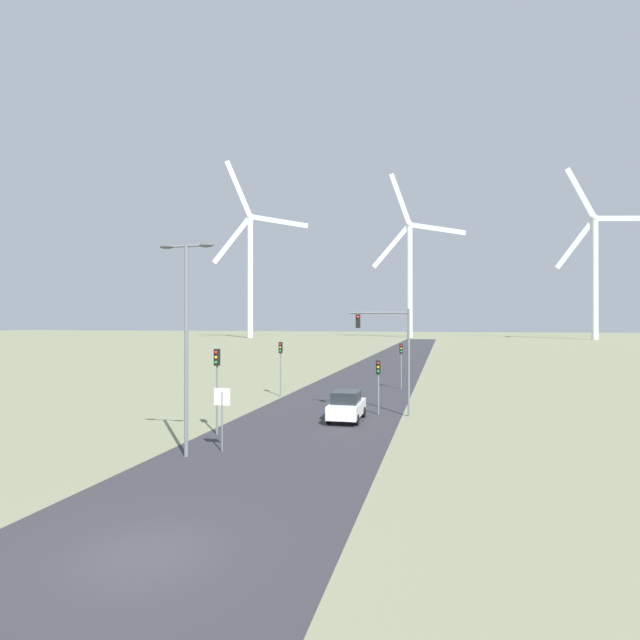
{
  "coord_description": "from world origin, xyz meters",
  "views": [
    {
      "loc": [
        7.6,
        -11.58,
        6.05
      ],
      "look_at": [
        0.0,
        19.01,
        6.18
      ],
      "focal_mm": 28.0,
      "sensor_mm": 36.0,
      "label": 1
    }
  ],
  "objects_px": {
    "traffic_light_post_near_right": "(378,375)",
    "wind_turbine_center": "(595,263)",
    "stop_sign_near": "(222,407)",
    "traffic_light_post_mid_left": "(281,357)",
    "traffic_light_post_near_left": "(217,372)",
    "wind_turbine_left": "(410,267)",
    "car_approaching": "(347,406)",
    "streetlamp": "(186,323)",
    "wind_turbine_far_left": "(250,262)",
    "traffic_light_post_mid_right": "(401,356)",
    "traffic_light_mast_overhead": "(389,341)"
  },
  "relations": [
    {
      "from": "stop_sign_near",
      "to": "traffic_light_post_near_right",
      "type": "height_order",
      "value": "traffic_light_post_near_right"
    },
    {
      "from": "streetlamp",
      "to": "wind_turbine_far_left",
      "type": "distance_m",
      "value": 170.79
    },
    {
      "from": "wind_turbine_far_left",
      "to": "wind_turbine_center",
      "type": "relative_size",
      "value": 1.11
    },
    {
      "from": "traffic_light_mast_overhead",
      "to": "wind_turbine_far_left",
      "type": "distance_m",
      "value": 162.97
    },
    {
      "from": "stop_sign_near",
      "to": "traffic_light_post_near_right",
      "type": "relative_size",
      "value": 0.84
    },
    {
      "from": "stop_sign_near",
      "to": "wind_turbine_center",
      "type": "distance_m",
      "value": 180.72
    },
    {
      "from": "car_approaching",
      "to": "streetlamp",
      "type": "bearing_deg",
      "value": -119.25
    },
    {
      "from": "streetlamp",
      "to": "stop_sign_near",
      "type": "bearing_deg",
      "value": 42.75
    },
    {
      "from": "traffic_light_post_near_left",
      "to": "wind_turbine_far_left",
      "type": "distance_m",
      "value": 166.88
    },
    {
      "from": "traffic_light_post_mid_left",
      "to": "traffic_light_post_near_left",
      "type": "bearing_deg",
      "value": -85.84
    },
    {
      "from": "streetlamp",
      "to": "traffic_light_post_near_left",
      "type": "distance_m",
      "value": 5.19
    },
    {
      "from": "stop_sign_near",
      "to": "traffic_light_post_mid_right",
      "type": "bearing_deg",
      "value": 75.14
    },
    {
      "from": "streetlamp",
      "to": "traffic_light_mast_overhead",
      "type": "relative_size",
      "value": 1.39
    },
    {
      "from": "streetlamp",
      "to": "traffic_light_post_near_right",
      "type": "relative_size",
      "value": 2.7
    },
    {
      "from": "traffic_light_post_near_left",
      "to": "wind_turbine_left",
      "type": "height_order",
      "value": "wind_turbine_left"
    },
    {
      "from": "traffic_light_post_near_right",
      "to": "wind_turbine_center",
      "type": "relative_size",
      "value": 0.06
    },
    {
      "from": "streetlamp",
      "to": "car_approaching",
      "type": "distance_m",
      "value": 12.29
    },
    {
      "from": "stop_sign_near",
      "to": "traffic_light_post_mid_left",
      "type": "height_order",
      "value": "traffic_light_post_mid_left"
    },
    {
      "from": "traffic_light_post_near_right",
      "to": "traffic_light_mast_overhead",
      "type": "xyz_separation_m",
      "value": [
        0.74,
        -0.14,
        2.2
      ]
    },
    {
      "from": "car_approaching",
      "to": "wind_turbine_center",
      "type": "distance_m",
      "value": 171.43
    },
    {
      "from": "wind_turbine_far_left",
      "to": "wind_turbine_left",
      "type": "distance_m",
      "value": 61.98
    },
    {
      "from": "traffic_light_post_near_right",
      "to": "stop_sign_near",
      "type": "bearing_deg",
      "value": -117.86
    },
    {
      "from": "stop_sign_near",
      "to": "traffic_light_post_near_right",
      "type": "distance_m",
      "value": 12.57
    },
    {
      "from": "streetlamp",
      "to": "traffic_light_post_mid_right",
      "type": "bearing_deg",
      "value": 73.17
    },
    {
      "from": "traffic_light_post_near_right",
      "to": "traffic_light_post_mid_right",
      "type": "distance_m",
      "value": 12.68
    },
    {
      "from": "stop_sign_near",
      "to": "traffic_light_post_near_left",
      "type": "relative_size",
      "value": 0.65
    },
    {
      "from": "traffic_light_post_near_right",
      "to": "traffic_light_post_mid_left",
      "type": "distance_m",
      "value": 10.59
    },
    {
      "from": "traffic_light_mast_overhead",
      "to": "wind_turbine_left",
      "type": "bearing_deg",
      "value": 93.28
    },
    {
      "from": "streetlamp",
      "to": "wind_turbine_far_left",
      "type": "relative_size",
      "value": 0.14
    },
    {
      "from": "wind_turbine_center",
      "to": "traffic_light_mast_overhead",
      "type": "bearing_deg",
      "value": -108.98
    },
    {
      "from": "streetlamp",
      "to": "stop_sign_near",
      "type": "xyz_separation_m",
      "value": [
        1.22,
        1.13,
        -3.92
      ]
    },
    {
      "from": "traffic_light_post_near_left",
      "to": "wind_turbine_far_left",
      "type": "bearing_deg",
      "value": 111.31
    },
    {
      "from": "wind_turbine_far_left",
      "to": "wind_turbine_left",
      "type": "relative_size",
      "value": 1.04
    },
    {
      "from": "stop_sign_near",
      "to": "traffic_light_post_mid_right",
      "type": "relative_size",
      "value": 0.72
    },
    {
      "from": "traffic_light_mast_overhead",
      "to": "wind_turbine_far_left",
      "type": "relative_size",
      "value": 0.1
    },
    {
      "from": "traffic_light_post_mid_right",
      "to": "wind_turbine_far_left",
      "type": "height_order",
      "value": "wind_turbine_far_left"
    },
    {
      "from": "traffic_light_post_near_left",
      "to": "traffic_light_mast_overhead",
      "type": "relative_size",
      "value": 0.67
    },
    {
      "from": "traffic_light_post_mid_left",
      "to": "traffic_light_post_near_right",
      "type": "bearing_deg",
      "value": -34.47
    },
    {
      "from": "traffic_light_post_mid_left",
      "to": "wind_turbine_left",
      "type": "relative_size",
      "value": 0.07
    },
    {
      "from": "traffic_light_mast_overhead",
      "to": "car_approaching",
      "type": "height_order",
      "value": "traffic_light_mast_overhead"
    },
    {
      "from": "traffic_light_post_near_left",
      "to": "traffic_light_post_near_right",
      "type": "height_order",
      "value": "traffic_light_post_near_left"
    },
    {
      "from": "wind_turbine_center",
      "to": "traffic_light_post_near_left",
      "type": "bearing_deg",
      "value": -110.76
    },
    {
      "from": "stop_sign_near",
      "to": "traffic_light_post_mid_left",
      "type": "distance_m",
      "value": 17.36
    },
    {
      "from": "wind_turbine_center",
      "to": "car_approaching",
      "type": "bearing_deg",
      "value": -109.48
    },
    {
      "from": "wind_turbine_far_left",
      "to": "car_approaching",
      "type": "bearing_deg",
      "value": -66.0
    },
    {
      "from": "stop_sign_near",
      "to": "traffic_light_post_mid_right",
      "type": "height_order",
      "value": "traffic_light_post_mid_right"
    },
    {
      "from": "traffic_light_post_mid_right",
      "to": "car_approaching",
      "type": "height_order",
      "value": "traffic_light_post_mid_right"
    },
    {
      "from": "wind_turbine_far_left",
      "to": "wind_turbine_center",
      "type": "bearing_deg",
      "value": 5.39
    },
    {
      "from": "car_approaching",
      "to": "wind_turbine_center",
      "type": "height_order",
      "value": "wind_turbine_center"
    },
    {
      "from": "wind_turbine_far_left",
      "to": "wind_turbine_left",
      "type": "height_order",
      "value": "wind_turbine_far_left"
    }
  ]
}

